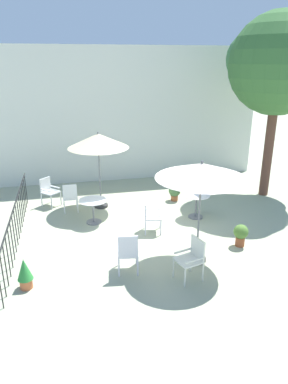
{
  "coord_description": "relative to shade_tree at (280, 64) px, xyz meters",
  "views": [
    {
      "loc": [
        -2.01,
        -8.77,
        4.46
      ],
      "look_at": [
        0.0,
        0.3,
        1.01
      ],
      "focal_mm": 33.16,
      "sensor_mm": 36.0,
      "label": 1
    }
  ],
  "objects": [
    {
      "name": "cafe_table_0",
      "position": [
        -3.09,
        -1.39,
        -3.85
      ],
      "size": [
        0.8,
        0.8,
        0.74
      ],
      "color": "white",
      "rests_on": "ground"
    },
    {
      "name": "ground_plane",
      "position": [
        -4.73,
        -1.86,
        -4.37
      ],
      "size": [
        60.0,
        60.0,
        0.0
      ],
      "primitive_type": "plane",
      "color": "#A3A788"
    },
    {
      "name": "cafe_table_1",
      "position": [
        -6.13,
        -1.09,
        -3.87
      ],
      "size": [
        0.81,
        0.81,
        0.71
      ],
      "color": "white",
      "rests_on": "ground"
    },
    {
      "name": "potted_plant_3",
      "position": [
        -7.79,
        -4.0,
        -4.0
      ],
      "size": [
        0.32,
        0.32,
        0.69
      ],
      "color": "#C7673D",
      "rests_on": "ground"
    },
    {
      "name": "terrace_railing",
      "position": [
        -8.16,
        -1.86,
        -3.69
      ],
      "size": [
        0.03,
        5.82,
        1.01
      ],
      "color": "black",
      "rests_on": "ground"
    },
    {
      "name": "patio_chair_0",
      "position": [
        -4.31,
        -4.41,
        -3.83
      ],
      "size": [
        0.61,
        0.6,
        0.93
      ],
      "color": "silver",
      "rests_on": "ground"
    },
    {
      "name": "potted_plant_2",
      "position": [
        -3.31,
        0.07,
        -4.05
      ],
      "size": [
        0.4,
        0.4,
        0.55
      ],
      "color": "#A45931",
      "rests_on": "ground"
    },
    {
      "name": "patio_chair_1",
      "position": [
        -6.76,
        -0.13,
        -3.84
      ],
      "size": [
        0.46,
        0.5,
        0.94
      ],
      "color": "white",
      "rests_on": "ground"
    },
    {
      "name": "patio_chair_2",
      "position": [
        -4.66,
        -2.02,
        -3.85
      ],
      "size": [
        0.55,
        0.57,
        0.88
      ],
      "color": "silver",
      "rests_on": "ground"
    },
    {
      "name": "potted_plant_1",
      "position": [
        -2.61,
        -3.31,
        -4.03
      ],
      "size": [
        0.37,
        0.37,
        0.59
      ],
      "color": "#9E4D2C",
      "rests_on": "ground"
    },
    {
      "name": "potted_plant_4",
      "position": [
        -1.54,
        0.8,
        -4.0
      ],
      "size": [
        0.25,
        0.25,
        0.69
      ],
      "color": "#A2503C",
      "rests_on": "ground"
    },
    {
      "name": "patio_chair_4",
      "position": [
        -7.43,
        0.56,
        -3.83
      ],
      "size": [
        0.66,
        0.66,
        0.91
      ],
      "color": "silver",
      "rests_on": "ground"
    },
    {
      "name": "patio_umbrella_1",
      "position": [
        -3.94,
        -3.74,
        -2.17
      ],
      "size": [
        2.04,
        2.04,
        2.46
      ],
      "color": "#2D2D2D",
      "rests_on": "ground"
    },
    {
      "name": "potted_plant_0",
      "position": [
        -3.08,
        0.69,
        -4.07
      ],
      "size": [
        0.26,
        0.26,
        0.63
      ],
      "color": "brown",
      "rests_on": "ground"
    },
    {
      "name": "villa_facade",
      "position": [
        -4.73,
        2.86,
        -1.87
      ],
      "size": [
        11.0,
        0.3,
        5.0
      ],
      "primitive_type": "cube",
      "color": "silver",
      "rests_on": "ground"
    },
    {
      "name": "patio_umbrella_0",
      "position": [
        -5.8,
        0.06,
        -2.22
      ],
      "size": [
        1.88,
        1.88,
        2.45
      ],
      "color": "#2D2D2D",
      "rests_on": "ground"
    },
    {
      "name": "patio_chair_3",
      "position": [
        -5.61,
        -3.9,
        -3.82
      ],
      "size": [
        0.51,
        0.55,
        0.98
      ],
      "color": "white",
      "rests_on": "ground"
    },
    {
      "name": "shade_tree",
      "position": [
        0.0,
        0.0,
        0.0
      ],
      "size": [
        3.34,
        3.18,
        5.95
      ],
      "color": "brown",
      "rests_on": "ground"
    }
  ]
}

